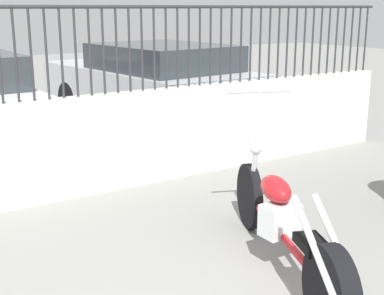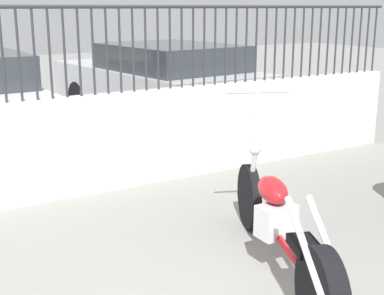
# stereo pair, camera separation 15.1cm
# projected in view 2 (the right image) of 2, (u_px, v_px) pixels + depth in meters

# --- Properties ---
(low_wall) EXTENTS (10.16, 0.18, 1.03)m
(low_wall) POSITION_uv_depth(u_px,v_px,m) (12.00, 155.00, 5.19)
(low_wall) COLOR beige
(low_wall) RESTS_ON ground_plane
(fence_railing) EXTENTS (10.16, 0.04, 0.90)m
(fence_railing) POSITION_uv_depth(u_px,v_px,m) (1.00, 42.00, 4.92)
(fence_railing) COLOR #2D2D33
(fence_railing) RESTS_ON low_wall
(motorcycle_red) EXTENTS (1.05, 2.23, 1.27)m
(motorcycle_red) POSITION_uv_depth(u_px,v_px,m) (283.00, 233.00, 3.77)
(motorcycle_red) COLOR black
(motorcycle_red) RESTS_ON ground_plane
(car_silver) EXTENTS (2.34, 4.71, 1.34)m
(car_silver) POSITION_uv_depth(u_px,v_px,m) (165.00, 84.00, 8.78)
(car_silver) COLOR black
(car_silver) RESTS_ON ground_plane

